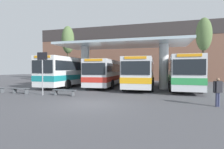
% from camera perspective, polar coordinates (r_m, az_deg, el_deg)
% --- Properties ---
extents(ground_plane, '(100.00, 100.00, 0.00)m').
position_cam_1_polar(ground_plane, '(10.53, -7.54, -9.58)').
color(ground_plane, '#4C4C51').
extents(townhouse_backdrop, '(40.00, 0.58, 10.21)m').
position_cam_1_polar(townhouse_backdrop, '(32.51, 8.32, 8.60)').
color(townhouse_backdrop, brown).
rests_on(townhouse_backdrop, ground_plane).
extents(station_canopy, '(13.78, 6.01, 4.90)m').
position_cam_1_polar(station_canopy, '(19.32, 3.34, 7.71)').
color(station_canopy, silver).
rests_on(station_canopy, ground_plane).
extents(transit_bus_left_bay, '(3.00, 12.38, 3.38)m').
position_cam_1_polar(transit_bus_left_bay, '(22.73, -12.07, 1.25)').
color(transit_bus_left_bay, white).
rests_on(transit_bus_left_bay, ground_plane).
extents(transit_bus_center_bay, '(3.10, 11.95, 3.05)m').
position_cam_1_polar(transit_bus_center_bay, '(21.85, -1.03, 0.83)').
color(transit_bus_center_bay, silver).
rests_on(transit_bus_center_bay, ground_plane).
extents(transit_bus_right_bay, '(3.01, 10.33, 3.14)m').
position_cam_1_polar(transit_bus_right_bay, '(19.44, 9.32, 0.86)').
color(transit_bus_right_bay, silver).
rests_on(transit_bus_right_bay, ground_plane).
extents(transit_bus_far_right_bay, '(3.00, 12.26, 3.25)m').
position_cam_1_polar(transit_bus_far_right_bay, '(20.35, 21.84, 0.93)').
color(transit_bus_far_right_bay, silver).
rests_on(transit_bus_far_right_bay, ground_plane).
extents(waiting_bench_mid_platform, '(1.52, 0.44, 0.46)m').
position_cam_1_polar(waiting_bench_mid_platform, '(16.65, -27.71, -4.40)').
color(waiting_bench_mid_platform, '#4C5156').
rests_on(waiting_bench_mid_platform, ground_plane).
extents(waiting_bench_far_platform, '(1.88, 0.44, 0.46)m').
position_cam_1_polar(waiting_bench_far_platform, '(14.15, -15.30, -5.28)').
color(waiting_bench_far_platform, '#4C5156').
rests_on(waiting_bench_far_platform, ground_plane).
extents(info_sign_platform, '(0.90, 0.09, 3.40)m').
position_cam_1_polar(info_sign_platform, '(14.85, -21.79, 2.91)').
color(info_sign_platform, gray).
rests_on(info_sign_platform, ground_plane).
extents(pedestrian_waiting, '(0.54, 0.42, 1.59)m').
position_cam_1_polar(pedestrian_waiting, '(11.25, 31.27, -4.10)').
color(pedestrian_waiting, '#333856').
rests_on(pedestrian_waiting, ground_plane).
extents(poplar_tree_behind_left, '(1.94, 1.94, 8.75)m').
position_cam_1_polar(poplar_tree_behind_left, '(28.45, -14.19, 10.64)').
color(poplar_tree_behind_left, '#473A2B').
rests_on(poplar_tree_behind_left, ground_plane).
extents(poplar_tree_behind_right, '(1.80, 1.80, 8.22)m').
position_cam_1_polar(poplar_tree_behind_right, '(24.05, 27.81, 11.09)').
color(poplar_tree_behind_right, '#473A2B').
rests_on(poplar_tree_behind_right, ground_plane).
extents(parked_car_street, '(4.19, 2.08, 1.95)m').
position_cam_1_polar(parked_car_street, '(30.17, -6.91, -0.37)').
color(parked_car_street, maroon).
rests_on(parked_car_street, ground_plane).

